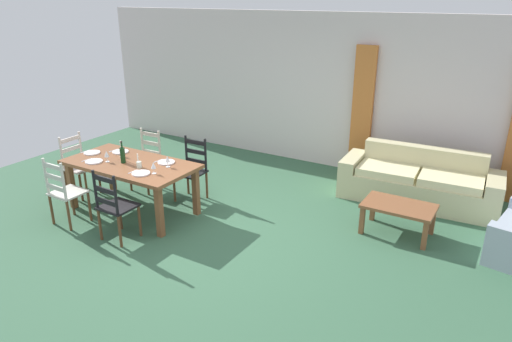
# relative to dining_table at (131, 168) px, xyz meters

# --- Properties ---
(ground_plane) EXTENTS (9.60, 9.60, 0.02)m
(ground_plane) POSITION_rel_dining_table_xyz_m (1.40, 0.02, -0.67)
(ground_plane) COLOR #365F43
(wall_far) EXTENTS (9.60, 0.16, 2.70)m
(wall_far) POSITION_rel_dining_table_xyz_m (1.40, 3.32, 0.69)
(wall_far) COLOR silver
(wall_far) RESTS_ON ground_plane
(curtain_panel_left) EXTENTS (0.35, 0.08, 2.20)m
(curtain_panel_left) POSITION_rel_dining_table_xyz_m (2.26, 3.18, 0.44)
(curtain_panel_left) COLOR #C66F31
(curtain_panel_left) RESTS_ON ground_plane
(dining_table) EXTENTS (1.90, 0.96, 0.75)m
(dining_table) POSITION_rel_dining_table_xyz_m (0.00, 0.00, 0.00)
(dining_table) COLOR brown
(dining_table) RESTS_ON ground_plane
(dining_chair_near_left) EXTENTS (0.42, 0.40, 0.96)m
(dining_chair_near_left) POSITION_rel_dining_table_xyz_m (-0.48, -0.77, -0.19)
(dining_chair_near_left) COLOR beige
(dining_chair_near_left) RESTS_ON ground_plane
(dining_chair_near_right) EXTENTS (0.42, 0.40, 0.96)m
(dining_chair_near_right) POSITION_rel_dining_table_xyz_m (0.43, -0.73, -0.19)
(dining_chair_near_right) COLOR black
(dining_chair_near_right) RESTS_ON ground_plane
(dining_chair_far_left) EXTENTS (0.43, 0.42, 0.96)m
(dining_chair_far_left) POSITION_rel_dining_table_xyz_m (-0.41, 0.75, -0.19)
(dining_chair_far_left) COLOR beige
(dining_chair_far_left) RESTS_ON ground_plane
(dining_chair_far_right) EXTENTS (0.43, 0.41, 0.96)m
(dining_chair_far_right) POSITION_rel_dining_table_xyz_m (0.47, 0.78, -0.19)
(dining_chair_far_right) COLOR black
(dining_chair_far_right) RESTS_ON ground_plane
(dining_chair_head_west) EXTENTS (0.40, 0.42, 0.96)m
(dining_chair_head_west) POSITION_rel_dining_table_xyz_m (-1.17, 0.02, -0.19)
(dining_chair_head_west) COLOR beige
(dining_chair_head_west) RESTS_ON ground_plane
(dinner_plate_near_left) EXTENTS (0.24, 0.24, 0.02)m
(dinner_plate_near_left) POSITION_rel_dining_table_xyz_m (-0.45, -0.25, 0.10)
(dinner_plate_near_left) COLOR white
(dinner_plate_near_left) RESTS_ON dining_table
(fork_near_left) EXTENTS (0.03, 0.17, 0.01)m
(fork_near_left) POSITION_rel_dining_table_xyz_m (-0.60, -0.25, 0.09)
(fork_near_left) COLOR silver
(fork_near_left) RESTS_ON dining_table
(dinner_plate_near_right) EXTENTS (0.24, 0.24, 0.02)m
(dinner_plate_near_right) POSITION_rel_dining_table_xyz_m (0.45, -0.25, 0.10)
(dinner_plate_near_right) COLOR white
(dinner_plate_near_right) RESTS_ON dining_table
(fork_near_right) EXTENTS (0.02, 0.17, 0.01)m
(fork_near_right) POSITION_rel_dining_table_xyz_m (0.30, -0.25, 0.09)
(fork_near_right) COLOR silver
(fork_near_right) RESTS_ON dining_table
(dinner_plate_far_left) EXTENTS (0.24, 0.24, 0.02)m
(dinner_plate_far_left) POSITION_rel_dining_table_xyz_m (-0.45, 0.25, 0.10)
(dinner_plate_far_left) COLOR white
(dinner_plate_far_left) RESTS_ON dining_table
(fork_far_left) EXTENTS (0.03, 0.17, 0.01)m
(fork_far_left) POSITION_rel_dining_table_xyz_m (-0.60, 0.25, 0.09)
(fork_far_left) COLOR silver
(fork_far_left) RESTS_ON dining_table
(dinner_plate_far_right) EXTENTS (0.24, 0.24, 0.02)m
(dinner_plate_far_right) POSITION_rel_dining_table_xyz_m (0.45, 0.25, 0.10)
(dinner_plate_far_right) COLOR white
(dinner_plate_far_right) RESTS_ON dining_table
(fork_far_right) EXTENTS (0.02, 0.17, 0.01)m
(fork_far_right) POSITION_rel_dining_table_xyz_m (0.30, 0.25, 0.09)
(fork_far_right) COLOR silver
(fork_far_right) RESTS_ON dining_table
(dinner_plate_head_west) EXTENTS (0.24, 0.24, 0.02)m
(dinner_plate_head_west) POSITION_rel_dining_table_xyz_m (-0.78, 0.00, 0.10)
(dinner_plate_head_west) COLOR white
(dinner_plate_head_west) RESTS_ON dining_table
(fork_head_west) EXTENTS (0.02, 0.17, 0.01)m
(fork_head_west) POSITION_rel_dining_table_xyz_m (-0.93, 0.00, 0.09)
(fork_head_west) COLOR silver
(fork_head_west) RESTS_ON dining_table
(wine_bottle) EXTENTS (0.07, 0.07, 0.32)m
(wine_bottle) POSITION_rel_dining_table_xyz_m (-0.07, -0.06, 0.20)
(wine_bottle) COLOR #143819
(wine_bottle) RESTS_ON dining_table
(wine_glass_near_left) EXTENTS (0.06, 0.06, 0.16)m
(wine_glass_near_left) POSITION_rel_dining_table_xyz_m (-0.29, -0.15, 0.20)
(wine_glass_near_left) COLOR white
(wine_glass_near_left) RESTS_ON dining_table
(wine_glass_near_right) EXTENTS (0.06, 0.06, 0.16)m
(wine_glass_near_right) POSITION_rel_dining_table_xyz_m (0.59, -0.15, 0.20)
(wine_glass_near_right) COLOR white
(wine_glass_near_right) RESTS_ON dining_table
(wine_glass_far_left) EXTENTS (0.06, 0.06, 0.16)m
(wine_glass_far_left) POSITION_rel_dining_table_xyz_m (-0.29, 0.13, 0.20)
(wine_glass_far_left) COLOR white
(wine_glass_far_left) RESTS_ON dining_table
(wine_glass_far_right) EXTENTS (0.06, 0.06, 0.16)m
(wine_glass_far_right) POSITION_rel_dining_table_xyz_m (0.58, 0.14, 0.20)
(wine_glass_far_right) COLOR white
(wine_glass_far_right) RESTS_ON dining_table
(coffee_cup_primary) EXTENTS (0.07, 0.07, 0.09)m
(coffee_cup_primary) POSITION_rel_dining_table_xyz_m (0.27, -0.09, 0.13)
(coffee_cup_primary) COLOR silver
(coffee_cup_primary) RESTS_ON dining_table
(candle_tall) EXTENTS (0.05, 0.05, 0.29)m
(candle_tall) POSITION_rel_dining_table_xyz_m (-0.18, 0.02, 0.17)
(candle_tall) COLOR #998C66
(candle_tall) RESTS_ON dining_table
(candle_short) EXTENTS (0.05, 0.05, 0.18)m
(candle_short) POSITION_rel_dining_table_xyz_m (0.20, -0.04, 0.13)
(candle_short) COLOR #998C66
(candle_short) RESTS_ON dining_table
(couch) EXTENTS (2.32, 0.93, 0.80)m
(couch) POSITION_rel_dining_table_xyz_m (3.46, 2.49, -0.37)
(couch) COLOR #C9C090
(couch) RESTS_ON ground_plane
(coffee_table) EXTENTS (0.90, 0.56, 0.42)m
(coffee_table) POSITION_rel_dining_table_xyz_m (3.47, 1.27, -0.31)
(coffee_table) COLOR brown
(coffee_table) RESTS_ON ground_plane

